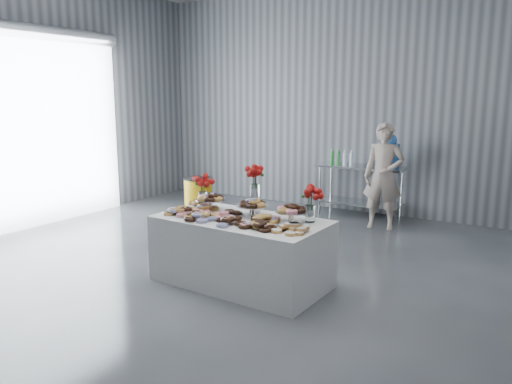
# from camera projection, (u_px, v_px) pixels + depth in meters

# --- Properties ---
(ground) EXTENTS (9.00, 9.00, 0.00)m
(ground) POSITION_uv_depth(u_px,v_px,m) (202.00, 289.00, 5.47)
(ground) COLOR #3B3E43
(ground) RESTS_ON ground
(room_walls) EXTENTS (8.04, 9.04, 4.02)m
(room_walls) POSITION_uv_depth(u_px,v_px,m) (180.00, 41.00, 5.17)
(room_walls) COLOR gray
(room_walls) RESTS_ON ground
(display_table) EXTENTS (1.94, 1.07, 0.75)m
(display_table) POSITION_uv_depth(u_px,v_px,m) (241.00, 251.00, 5.58)
(display_table) COLOR white
(display_table) RESTS_ON ground
(prep_table) EXTENTS (1.50, 0.60, 0.90)m
(prep_table) POSITION_uv_depth(u_px,v_px,m) (360.00, 182.00, 8.63)
(prep_table) COLOR silver
(prep_table) RESTS_ON ground
(donut_mounds) EXTENTS (1.83, 0.87, 0.09)m
(donut_mounds) POSITION_uv_depth(u_px,v_px,m) (239.00, 216.00, 5.46)
(donut_mounds) COLOR gold
(donut_mounds) RESTS_ON display_table
(cake_stand_left) EXTENTS (0.36, 0.36, 0.17)m
(cake_stand_left) POSITION_uv_depth(u_px,v_px,m) (211.00, 198.00, 5.91)
(cake_stand_left) COLOR silver
(cake_stand_left) RESTS_ON display_table
(cake_stand_mid) EXTENTS (0.36, 0.36, 0.17)m
(cake_stand_mid) POSITION_uv_depth(u_px,v_px,m) (252.00, 204.00, 5.58)
(cake_stand_mid) COLOR silver
(cake_stand_mid) RESTS_ON display_table
(cake_stand_right) EXTENTS (0.36, 0.36, 0.17)m
(cake_stand_right) POSITION_uv_depth(u_px,v_px,m) (291.00, 210.00, 5.31)
(cake_stand_right) COLOR silver
(cake_stand_right) RESTS_ON display_table
(danish_pile) EXTENTS (0.48, 0.48, 0.11)m
(danish_pile) POSITION_uv_depth(u_px,v_px,m) (294.00, 226.00, 4.97)
(danish_pile) COLOR white
(danish_pile) RESTS_ON display_table
(bouquet_left) EXTENTS (0.26, 0.26, 0.42)m
(bouquet_left) POSITION_uv_depth(u_px,v_px,m) (203.00, 182.00, 6.07)
(bouquet_left) COLOR white
(bouquet_left) RESTS_ON display_table
(bouquet_right) EXTENTS (0.26, 0.26, 0.42)m
(bouquet_right) POSITION_uv_depth(u_px,v_px,m) (311.00, 195.00, 5.32)
(bouquet_right) COLOR white
(bouquet_right) RESTS_ON display_table
(bouquet_center) EXTENTS (0.26, 0.26, 0.57)m
(bouquet_center) POSITION_uv_depth(u_px,v_px,m) (255.00, 180.00, 5.75)
(bouquet_center) COLOR silver
(bouquet_center) RESTS_ON display_table
(water_jug) EXTENTS (0.28, 0.28, 0.55)m
(water_jug) POSITION_uv_depth(u_px,v_px,m) (391.00, 153.00, 8.27)
(water_jug) COLOR #438CE6
(water_jug) RESTS_ON prep_table
(drink_bottles) EXTENTS (0.54, 0.08, 0.27)m
(drink_bottles) POSITION_uv_depth(u_px,v_px,m) (342.00, 157.00, 8.63)
(drink_bottles) COLOR #268C33
(drink_bottles) RESTS_ON prep_table
(person) EXTENTS (0.67, 0.50, 1.68)m
(person) POSITION_uv_depth(u_px,v_px,m) (383.00, 176.00, 7.83)
(person) COLOR #CC8C93
(person) RESTS_ON ground
(trash_barrel) EXTENTS (0.52, 0.52, 0.67)m
(trash_barrel) POSITION_uv_depth(u_px,v_px,m) (198.00, 197.00, 8.74)
(trash_barrel) COLOR gold
(trash_barrel) RESTS_ON ground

